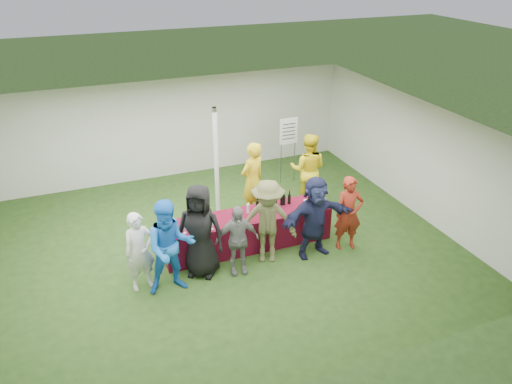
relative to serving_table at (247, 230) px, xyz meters
name	(u,v)px	position (x,y,z in m)	size (l,w,h in m)	color
ground	(213,247)	(-0.71, 0.20, -0.38)	(60.00, 60.00, 0.00)	#284719
tent	(216,165)	(-0.21, 1.40, 0.98)	(10.00, 10.00, 10.00)	white
serving_table	(247,230)	(0.00, 0.00, 0.00)	(3.60, 0.80, 0.75)	maroon
wine_bottles	(275,201)	(0.69, 0.14, 0.50)	(0.83, 0.14, 0.32)	black
wine_glasses	(232,219)	(-0.42, -0.25, 0.49)	(2.75, 0.14, 0.16)	silver
water_bottle	(248,208)	(0.05, 0.08, 0.48)	(0.07, 0.07, 0.23)	silver
bar_towel	(310,201)	(1.51, 0.05, 0.39)	(0.25, 0.18, 0.03)	white
dump_bucket	(321,202)	(1.61, -0.22, 0.46)	(0.24, 0.24, 0.18)	slate
wine_list_sign	(288,136)	(2.14, 2.61, 0.94)	(0.50, 0.03, 1.80)	slate
staff_pourer	(252,181)	(0.56, 1.13, 0.57)	(0.69, 0.45, 1.88)	gold
staff_back	(308,169)	(2.07, 1.30, 0.54)	(0.89, 0.69, 1.83)	yellow
customer_0	(140,251)	(-2.33, -0.61, 0.41)	(0.57, 0.37, 1.56)	silver
customer_1	(171,247)	(-1.82, -0.91, 0.56)	(0.90, 0.70, 1.86)	blue
customer_2	(200,231)	(-1.18, -0.59, 0.57)	(0.93, 0.60, 1.90)	black
customer_3	(237,240)	(-0.51, -0.82, 0.35)	(0.85, 0.36, 1.46)	slate
customer_4	(268,222)	(0.19, -0.65, 0.52)	(1.15, 0.66, 1.79)	brown
customer_5	(315,217)	(1.17, -0.80, 0.50)	(1.63, 0.52, 1.76)	#1C2040
customer_6	(349,213)	(1.94, -0.82, 0.44)	(0.59, 0.39, 1.63)	maroon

